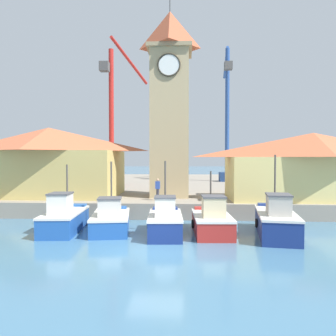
{
  "coord_description": "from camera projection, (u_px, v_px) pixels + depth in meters",
  "views": [
    {
      "loc": [
        1.32,
        -14.75,
        4.25
      ],
      "look_at": [
        0.03,
        9.34,
        3.5
      ],
      "focal_mm": 35.0,
      "sensor_mm": 36.0,
      "label": 1
    }
  ],
  "objects": [
    {
      "name": "fishing_boat_far_left",
      "position": [
        64.0,
        218.0,
        18.87
      ],
      "size": [
        2.22,
        4.78,
        3.85
      ],
      "color": "#2356A8",
      "rests_on": "ground"
    },
    {
      "name": "port_crane_near",
      "position": [
        113.0,
        131.0,
        37.62
      ],
      "size": [
        4.28,
        9.62,
        17.02
      ],
      "color": "maroon",
      "rests_on": "quay_wharf"
    },
    {
      "name": "fishing_boat_left_inner",
      "position": [
        165.0,
        222.0,
        17.93
      ],
      "size": [
        2.06,
        4.22,
        4.08
      ],
      "color": "navy",
      "rests_on": "ground"
    },
    {
      "name": "fishing_boat_left_outer",
      "position": [
        111.0,
        219.0,
        18.92
      ],
      "size": [
        2.72,
        4.62,
        4.03
      ],
      "color": "#2356A8",
      "rests_on": "ground"
    },
    {
      "name": "ground_plane",
      "position": [
        156.0,
        251.0,
        14.92
      ],
      "size": [
        300.0,
        300.0,
        0.0
      ],
      "primitive_type": "plane",
      "color": "teal"
    },
    {
      "name": "fishing_boat_mid_left",
      "position": [
        212.0,
        221.0,
        18.31
      ],
      "size": [
        2.23,
        4.44,
        3.49
      ],
      "color": "#AD2823",
      "rests_on": "ground"
    },
    {
      "name": "warehouse_left",
      "position": [
        49.0,
        161.0,
        27.23
      ],
      "size": [
        11.85,
        7.07,
        5.64
      ],
      "color": "tan",
      "rests_on": "quay_wharf"
    },
    {
      "name": "clock_tower",
      "position": [
        170.0,
        99.0,
        26.31
      ],
      "size": [
        3.5,
        3.5,
        16.44
      ],
      "color": "tan",
      "rests_on": "quay_wharf"
    },
    {
      "name": "port_crane_far",
      "position": [
        227.0,
        131.0,
        43.53
      ],
      "size": [
        2.0,
        7.5,
        17.94
      ],
      "color": "navy",
      "rests_on": "quay_wharf"
    },
    {
      "name": "dock_worker_near_tower",
      "position": [
        158.0,
        189.0,
        24.05
      ],
      "size": [
        0.34,
        0.22,
        1.62
      ],
      "color": "#33333D",
      "rests_on": "quay_wharf"
    },
    {
      "name": "fishing_boat_center",
      "position": [
        276.0,
        221.0,
        17.77
      ],
      "size": [
        2.68,
        5.44,
        4.43
      ],
      "color": "navy",
      "rests_on": "ground"
    },
    {
      "name": "quay_wharf",
      "position": [
        175.0,
        186.0,
        42.2
      ],
      "size": [
        120.0,
        40.0,
        1.12
      ],
      "primitive_type": "cube",
      "color": "gray",
      "rests_on": "ground"
    },
    {
      "name": "warehouse_right",
      "position": [
        313.0,
        165.0,
        24.63
      ],
      "size": [
        12.94,
        5.68,
        5.01
      ],
      "color": "#E5D17A",
      "rests_on": "quay_wharf"
    }
  ]
}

